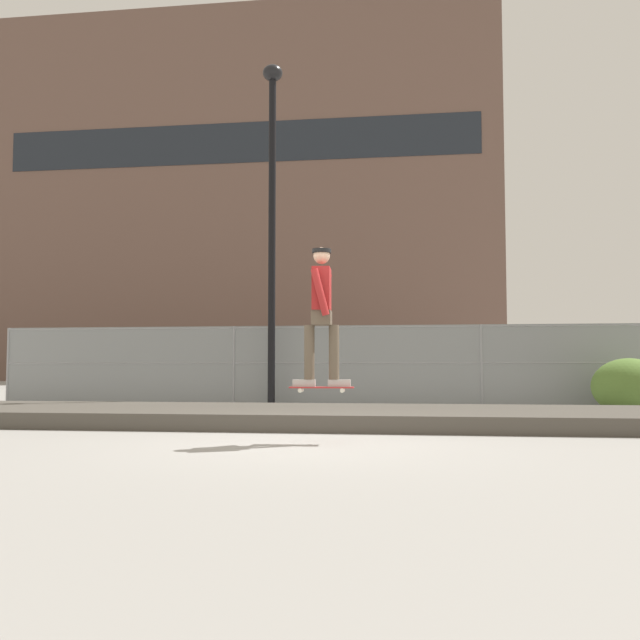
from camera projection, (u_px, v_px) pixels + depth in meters
ground_plane at (305, 444)px, 8.72m from camera, size 120.00×120.00×0.00m
gravel_berm at (334, 416)px, 11.75m from camera, size 15.42×3.37×0.25m
skateboard at (322, 388)px, 8.86m from camera, size 0.81×0.24×0.07m
skater at (322, 307)px, 8.93m from camera, size 0.72×0.59×1.75m
chain_fence at (355, 367)px, 15.72m from camera, size 16.48×0.06×1.85m
street_lamp at (272, 196)px, 15.72m from camera, size 0.44×0.44×7.65m
parked_car_near at (287, 370)px, 19.01m from camera, size 4.55×2.25×1.66m
parked_car_mid at (546, 371)px, 17.79m from camera, size 4.51×2.17×1.66m
library_building at (257, 208)px, 48.85m from camera, size 31.86×10.98×23.49m
shrub_left at (629, 387)px, 13.87m from camera, size 1.43×1.17×1.11m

